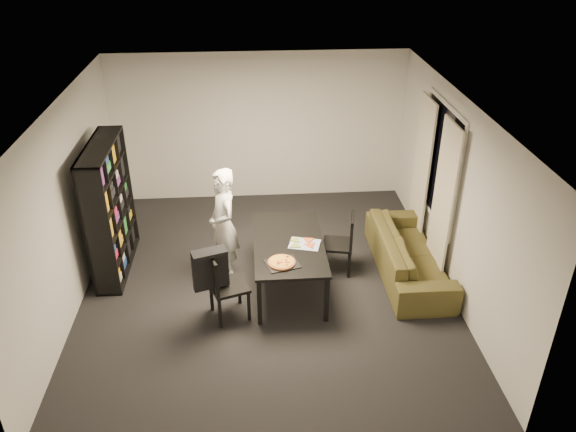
{
  "coord_description": "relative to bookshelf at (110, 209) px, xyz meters",
  "views": [
    {
      "loc": [
        -0.17,
        -6.45,
        4.67
      ],
      "look_at": [
        0.3,
        0.03,
        1.05
      ],
      "focal_mm": 35.0,
      "sensor_mm": 36.0,
      "label": 1
    }
  ],
  "objects": [
    {
      "name": "sofa",
      "position": [
        4.19,
        -0.47,
        -0.64
      ],
      "size": [
        0.84,
        2.14,
        0.62
      ],
      "primitive_type": "imported",
      "rotation": [
        0.0,
        0.0,
        1.57
      ],
      "color": "#42411A",
      "rests_on": "room"
    },
    {
      "name": "draped_jacket",
      "position": [
        1.45,
        -1.33,
        -0.16
      ],
      "size": [
        0.46,
        0.31,
        0.53
      ],
      "rotation": [
        0.0,
        0.0,
        1.9
      ],
      "color": "black",
      "rests_on": "chair_left"
    },
    {
      "name": "dining_table",
      "position": [
        2.46,
        -0.67,
        -0.31
      ],
      "size": [
        0.94,
        1.69,
        0.7
      ],
      "color": "black",
      "rests_on": "room"
    },
    {
      "name": "curtain_right",
      "position": [
        4.56,
        0.52,
        0.2
      ],
      "size": [
        0.03,
        0.7,
        2.25
      ],
      "primitive_type": "cube",
      "color": "beige",
      "rests_on": "room"
    },
    {
      "name": "kitchen_towel",
      "position": [
        2.66,
        -0.73,
        -0.24
      ],
      "size": [
        0.47,
        0.4,
        0.01
      ],
      "primitive_type": "cube",
      "rotation": [
        0.0,
        0.0,
        -0.27
      ],
      "color": "silver",
      "rests_on": "dining_table"
    },
    {
      "name": "window_pane",
      "position": [
        4.64,
        -0.0,
        0.55
      ],
      "size": [
        0.02,
        1.4,
        1.6
      ],
      "primitive_type": "cube",
      "color": "black",
      "rests_on": "room"
    },
    {
      "name": "bookshelf",
      "position": [
        0.0,
        0.0,
        0.0
      ],
      "size": [
        0.35,
        1.5,
        1.9
      ],
      "primitive_type": "cube",
      "color": "black",
      "rests_on": "room"
    },
    {
      "name": "person",
      "position": [
        1.58,
        -0.32,
        -0.13
      ],
      "size": [
        0.58,
        0.7,
        1.63
      ],
      "primitive_type": "imported",
      "rotation": [
        0.0,
        0.0,
        -1.2
      ],
      "color": "white",
      "rests_on": "room"
    },
    {
      "name": "chair_right",
      "position": [
        3.27,
        -0.35,
        -0.44
      ],
      "size": [
        0.49,
        0.49,
        0.9
      ],
      "rotation": [
        0.0,
        0.0,
        -1.77
      ],
      "color": "black",
      "rests_on": "room"
    },
    {
      "name": "room",
      "position": [
        2.16,
        -0.6,
        0.35
      ],
      "size": [
        5.01,
        5.51,
        2.61
      ],
      "color": "black",
      "rests_on": "ground"
    },
    {
      "name": "window_frame",
      "position": [
        4.64,
        -0.0,
        0.55
      ],
      "size": [
        0.03,
        1.52,
        1.72
      ],
      "primitive_type": "cube",
      "color": "white",
      "rests_on": "room"
    },
    {
      "name": "baking_tray",
      "position": [
        2.34,
        -1.18,
        -0.24
      ],
      "size": [
        0.47,
        0.42,
        0.01
      ],
      "primitive_type": "cube",
      "rotation": [
        0.0,
        0.0,
        0.27
      ],
      "color": "black",
      "rests_on": "dining_table"
    },
    {
      "name": "pepperoni_pizza",
      "position": [
        2.33,
        -1.18,
        -0.22
      ],
      "size": [
        0.35,
        0.35,
        0.03
      ],
      "rotation": [
        0.0,
        0.0,
        0.18
      ],
      "color": "#A2562F",
      "rests_on": "dining_table"
    },
    {
      "name": "curtain_left",
      "position": [
        4.56,
        -0.52,
        0.2
      ],
      "size": [
        0.03,
        0.7,
        2.25
      ],
      "primitive_type": "cube",
      "color": "beige",
      "rests_on": "room"
    },
    {
      "name": "chair_left",
      "position": [
        1.57,
        -1.29,
        -0.41
      ],
      "size": [
        0.56,
        0.56,
        0.96
      ],
      "rotation": [
        0.0,
        0.0,
        1.9
      ],
      "color": "black",
      "rests_on": "room"
    },
    {
      "name": "pizza_slices",
      "position": [
        2.64,
        -0.71,
        -0.23
      ],
      "size": [
        0.45,
        0.42,
        0.01
      ],
      "primitive_type": null,
      "rotation": [
        0.0,
        0.0,
        0.34
      ],
      "color": "#B58E38",
      "rests_on": "dining_table"
    }
  ]
}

